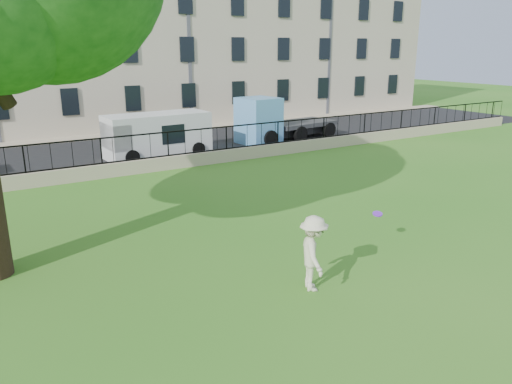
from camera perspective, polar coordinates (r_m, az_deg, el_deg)
ground at (r=13.38m, az=10.04°, el=-7.82°), size 120.00×120.00×0.00m
retaining_wall at (r=23.16m, az=-9.92°, el=3.34°), size 50.00×0.40×0.60m
iron_railing at (r=22.99m, az=-10.03°, el=5.41°), size 50.00×0.05×1.13m
street at (r=27.55m, az=-13.58°, el=4.57°), size 60.00×9.00×0.01m
sidewalk at (r=32.45m, az=-16.53°, el=6.18°), size 60.00×1.40×0.12m
building_row at (r=37.53m, az=-19.87°, el=17.73°), size 56.40×10.40×13.80m
man at (r=11.51m, az=6.56°, el=-6.98°), size 1.07×1.32×1.78m
frisbee at (r=13.99m, az=13.72°, el=-2.44°), size 0.30×0.29×0.12m
white_van at (r=25.82m, az=-11.17°, el=6.39°), size 5.25×2.24×2.17m
blue_truck at (r=30.13m, az=3.47°, el=8.48°), size 6.44×2.91×2.61m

